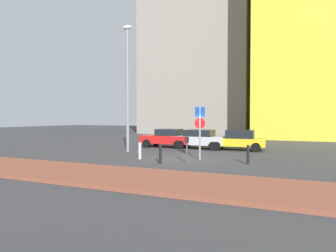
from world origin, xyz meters
name	(u,v)px	position (x,y,z in m)	size (l,w,h in m)	color
ground_plane	(183,159)	(0.00, 0.00, 0.00)	(120.00, 120.00, 0.00)	#38383A
sidewalk_brick	(129,178)	(0.00, -5.90, 0.07)	(40.00, 3.48, 0.14)	brown
parked_car_red	(168,138)	(-3.32, 5.66, 0.75)	(4.11, 2.05, 1.45)	red
parked_car_silver	(199,139)	(-0.75, 5.65, 0.76)	(4.05, 2.06, 1.43)	#B7BABF
parked_car_yellow	(238,140)	(2.16, 5.75, 0.75)	(4.01, 2.11, 1.46)	gold
parking_sign_post	(200,126)	(1.01, 0.03, 1.87)	(0.60, 0.10, 2.97)	gray
parking_meter	(187,146)	(0.74, -1.38, 0.88)	(0.18, 0.14, 1.35)	#4C4C51
street_lamp	(127,79)	(-4.71, 1.84, 4.98)	(0.70, 0.36, 8.67)	gray
traffic_bollard_near	(248,155)	(3.67, -0.43, 0.48)	(0.14, 0.14, 0.96)	black
traffic_bollard_mid	(140,151)	(-2.22, -1.00, 0.47)	(0.18, 0.18, 0.94)	#B7B7BC
traffic_bollard_far	(160,154)	(-0.49, -1.98, 0.48)	(0.16, 0.16, 0.96)	black
building_colorful_midrise	(328,14)	(9.76, 25.18, 15.12)	(16.18, 17.54, 30.24)	gold
building_under_construction	(199,53)	(-7.39, 27.47, 12.30)	(15.74, 11.10, 24.60)	gray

